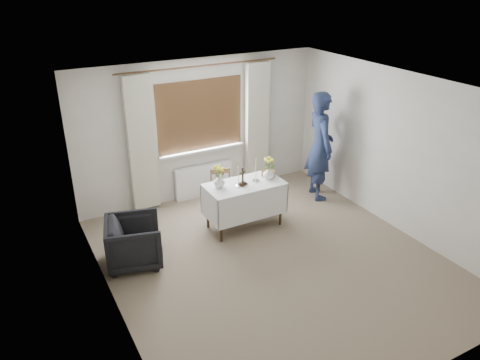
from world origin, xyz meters
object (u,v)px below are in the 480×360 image
Objects in this scene: armchair at (134,242)px; wooden_cross at (243,177)px; altar_table at (244,205)px; person at (320,146)px; wooden_chair at (222,193)px; flower_vase_right at (269,173)px; flower_vase_left at (219,181)px.

wooden_cross is at bearing -70.49° from armchair.
person is at bearing 11.23° from altar_table.
wooden_chair is (-0.13, 0.52, 0.01)m from altar_table.
wooden_cross reaches higher than flower_vase_right.
flower_vase_left is (1.47, 0.26, 0.51)m from armchair.
armchair is at bearing -169.97° from flower_vase_left.
altar_table is at bearing 4.52° from wooden_cross.
wooden_cross is at bearing 116.92° from person.
altar_table reaches higher than armchair.
flower_vase_right is (2.30, 0.16, 0.51)m from armchair.
person is 1.80m from wooden_cross.
flower_vase_right is (0.44, -0.01, 0.48)m from altar_table.
wooden_chair is 1.04× the size of armchair.
altar_table is 0.65m from flower_vase_right.
wooden_chair is at bearing 58.93° from flower_vase_left.
flower_vase_right is (0.48, 0.01, -0.05)m from wooden_cross.
person is at bearing 9.85° from wooden_chair.
wooden_chair is at bearing 136.79° from flower_vase_right.
flower_vase_right is at bearing 120.65° from person.
flower_vase_left is at bearing -65.12° from armchair.
wooden_chair is 0.69m from flower_vase_left.
person is 10.39× the size of flower_vase_left.
armchair is 1.91m from wooden_cross.
altar_table is 1.57× the size of wooden_chair.
altar_table is 6.56× the size of flower_vase_right.
person is (1.71, 0.34, 0.60)m from altar_table.
altar_table is 1.87m from armchair.
wooden_cross is 0.49m from flower_vase_right.
wooden_chair is at bearing 99.53° from person.
flower_vase_right is at bearing -1.59° from altar_table.
wooden_cross is at bearing -17.45° from flower_vase_left.
person is (3.58, 0.51, 0.63)m from armchair.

